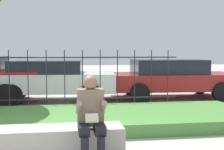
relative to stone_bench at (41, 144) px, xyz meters
name	(u,v)px	position (x,y,z in m)	size (l,w,h in m)	color
stone_bench	(41,144)	(0.00, 0.00, 0.00)	(2.48, 0.56, 0.44)	#ADA89E
person_seated_reader	(91,115)	(0.73, -0.31, 0.48)	(0.42, 0.73, 1.24)	black
grass_berm	(54,120)	(0.12, 1.89, -0.07)	(8.60, 2.37, 0.26)	#4C893D
iron_fence	(56,80)	(0.12, 3.57, 0.65)	(6.60, 0.03, 1.61)	#232326
car_parked_center	(51,79)	(-0.09, 5.31, 0.51)	(4.06, 2.24, 1.29)	silver
car_parked_right	(171,77)	(3.92, 5.39, 0.50)	(4.32, 2.15, 1.30)	maroon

